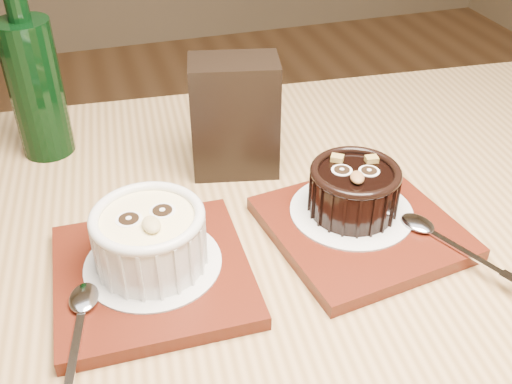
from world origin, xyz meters
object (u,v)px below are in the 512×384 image
condiment_stand (235,117)px  green_bottle (35,84)px  ramekin_white (150,236)px  tray_left (153,275)px  ramekin_dark (354,188)px  table (286,330)px  tray_right (361,228)px

condiment_stand → green_bottle: (-0.22, 0.11, 0.02)m
ramekin_white → green_bottle: size_ratio=0.44×
tray_left → green_bottle: 0.30m
ramekin_dark → condiment_stand: size_ratio=0.67×
condiment_stand → green_bottle: green_bottle is taller
table → tray_right: (0.09, 0.03, 0.10)m
table → ramekin_dark: (0.09, 0.05, 0.14)m
condiment_stand → green_bottle: bearing=152.8°
ramekin_white → tray_right: (0.22, -0.00, -0.04)m
ramekin_dark → green_bottle: 0.40m
green_bottle → table: bearing=-53.9°
ramekin_white → condiment_stand: (0.13, 0.16, 0.02)m
ramekin_white → green_bottle: bearing=102.1°
table → condiment_stand: 0.25m
table → tray_left: tray_left is taller
tray_left → tray_right: (0.22, 0.01, 0.00)m
ramekin_white → condiment_stand: size_ratio=0.75×
tray_right → ramekin_white: bearing=179.8°
ramekin_dark → green_bottle: (-0.30, 0.25, 0.05)m
ramekin_dark → table: bearing=-131.4°
ramekin_white → green_bottle: green_bottle is taller
table → green_bottle: green_bottle is taller
ramekin_white → ramekin_dark: ramekin_white is taller
tray_left → condiment_stand: (0.13, 0.17, 0.06)m
table → tray_left: size_ratio=6.99×
tray_right → green_bottle: (-0.31, 0.27, 0.08)m
ramekin_white → ramekin_dark: size_ratio=1.12×
tray_left → ramekin_white: bearing=71.1°
tray_right → table: bearing=-163.1°
table → green_bottle: size_ratio=5.30×
condiment_stand → tray_right: bearing=-60.3°
tray_left → ramekin_white: (0.00, 0.01, 0.04)m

